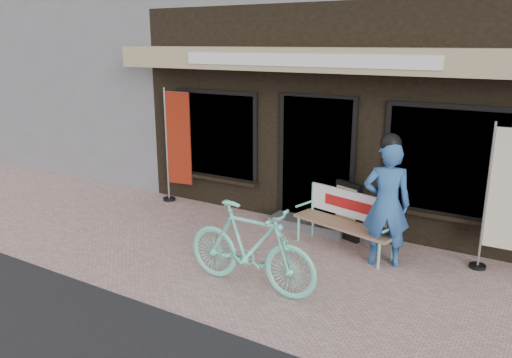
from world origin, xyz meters
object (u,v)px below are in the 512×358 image
Objects in this scene: bench at (347,217)px; person at (387,202)px; nobori_red at (177,145)px; nobori_cream at (504,197)px; menu_stand at (348,210)px; bicycle at (250,247)px.

bench is 0.89× the size of person.
person is 4.33m from nobori_red.
nobori_red is 5.63m from nobori_cream.
menu_stand is at bearing -11.97° from nobori_red.
bench is at bearing -17.60° from nobori_red.
nobori_cream is (5.63, -0.18, -0.08)m from nobori_red.
bicycle is 1.97× the size of menu_stand.
bicycle is 0.90× the size of nobori_cream.
person is 2.00m from bicycle.
bicycle reaches higher than menu_stand.
nobori_red is at bearing 177.09° from nobori_cream.
nobori_red is 3.56m from menu_stand.
bicycle is 2.19m from menu_stand.
nobori_red reaches higher than bicycle.
bench is at bearing -172.04° from nobori_cream.
menu_stand is at bearing 124.23° from bench.
bench is at bearing -17.45° from bicycle.
nobori_cream reaches higher than bench.
nobori_red is 2.35× the size of menu_stand.
bench is 1.87m from bicycle.
person is 0.91× the size of nobori_cream.
bicycle is 3.37m from nobori_cream.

